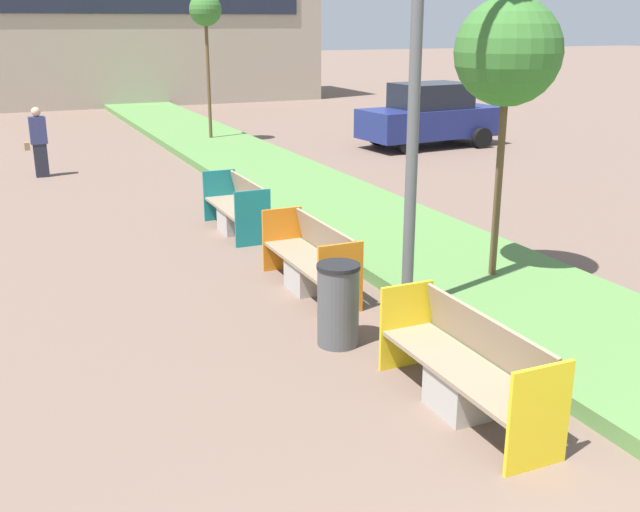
{
  "coord_description": "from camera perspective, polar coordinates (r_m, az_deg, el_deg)",
  "views": [
    {
      "loc": [
        -2.95,
        -1.42,
        3.58
      ],
      "look_at": [
        0.9,
        7.23,
        0.6
      ],
      "focal_mm": 42.0,
      "sensor_mm": 36.0,
      "label": 1
    }
  ],
  "objects": [
    {
      "name": "sapling_tree_far",
      "position": [
        23.17,
        -8.72,
        17.86
      ],
      "size": [
        0.94,
        0.94,
        4.38
      ],
      "color": "brown",
      "rests_on": "ground"
    },
    {
      "name": "bench_orange_frame",
      "position": [
        10.34,
        -0.66,
        -0.63
      ],
      "size": [
        0.65,
        2.06,
        0.94
      ],
      "color": "#ADA8A0",
      "rests_on": "ground"
    },
    {
      "name": "sapling_tree_near",
      "position": [
        10.28,
        14.13,
        14.75
      ],
      "size": [
        1.4,
        1.4,
        3.9
      ],
      "color": "brown",
      "rests_on": "ground"
    },
    {
      "name": "bench_teal_frame",
      "position": [
        13.32,
        -6.31,
        3.37
      ],
      "size": [
        0.65,
        1.93,
        0.94
      ],
      "color": "#ADA8A0",
      "rests_on": "ground"
    },
    {
      "name": "litter_bin",
      "position": [
        8.56,
        1.39,
        -3.71
      ],
      "size": [
        0.5,
        0.5,
        0.97
      ],
      "color": "#4C4F51",
      "rests_on": "ground"
    },
    {
      "name": "building_backdrop",
      "position": [
        36.94,
        -13.83,
        17.74
      ],
      "size": [
        15.97,
        5.86,
        8.15
      ],
      "color": "tan",
      "rests_on": "ground"
    },
    {
      "name": "planter_grass_strip",
      "position": [
        15.17,
        0.61,
        4.16
      ],
      "size": [
        2.8,
        120.0,
        0.18
      ],
      "color": "#568442",
      "rests_on": "ground"
    },
    {
      "name": "parked_car_distant",
      "position": [
        22.73,
        8.38,
        10.53
      ],
      "size": [
        4.34,
        2.11,
        1.86
      ],
      "rotation": [
        0.0,
        0.0,
        0.09
      ],
      "color": "navy",
      "rests_on": "ground"
    },
    {
      "name": "pedestrian_walking",
      "position": [
        19.18,
        -20.64,
        8.14
      ],
      "size": [
        0.53,
        0.24,
        1.66
      ],
      "color": "#232633",
      "rests_on": "ground"
    },
    {
      "name": "bench_yellow_frame",
      "position": [
        7.33,
        11.1,
        -8.85
      ],
      "size": [
        0.65,
        2.19,
        0.94
      ],
      "color": "#ADA8A0",
      "rests_on": "ground"
    }
  ]
}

